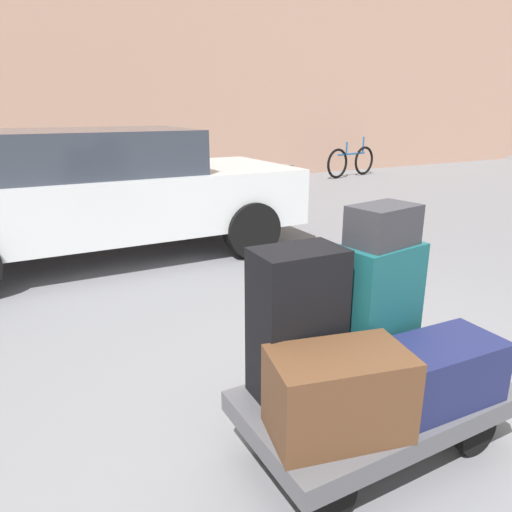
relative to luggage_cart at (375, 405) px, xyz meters
The scene contains 12 objects.
ground_plane 0.27m from the luggage_cart, ahead, with size 60.00×60.00×0.00m, color slate.
building_facade_side 17.57m from the luggage_cart, 35.68° to the left, with size 12.00×1.00×7.34m, color tan.
luggage_cart is the anchor object (origin of this frame).
suitcase_teal_front_left 0.45m from the luggage_cart, 55.04° to the left, with size 0.40×0.25×0.68m, color #144C51.
duffel_bag_brown_rear_left 0.45m from the luggage_cart, 158.06° to the right, with size 0.56×0.33×0.36m, color #51331E.
duffel_bag_navy_rear_right 0.34m from the luggage_cart, 41.27° to the right, with size 0.60×0.31×0.29m, color #191E47.
suitcase_black_center 0.58m from the luggage_cart, 150.85° to the left, with size 0.40×0.26×0.71m, color black.
duffel_bag_charcoal_topmost_pile 0.86m from the luggage_cart, 55.04° to the left, with size 0.32×0.21×0.19m, color #2D2D33.
parked_car 4.07m from the luggage_cart, 96.74° to the left, with size 4.31×1.94×1.42m.
bicycle_leaning 10.21m from the luggage_cart, 51.34° to the left, with size 1.74×0.42×0.96m.
bollard_kerb_near 7.04m from the luggage_cart, 71.54° to the left, with size 0.25×0.25×0.57m, color #72665B.
bollard_kerb_mid 7.63m from the luggage_cart, 61.11° to the left, with size 0.25×0.25×0.57m, color #72665B.
Camera 1 is at (-1.43, -1.45, 1.63)m, focal length 33.18 mm.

